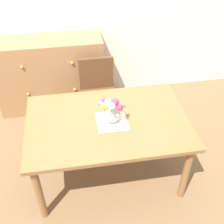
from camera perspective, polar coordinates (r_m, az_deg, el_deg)
name	(u,v)px	position (r m, az deg, el deg)	size (l,w,h in m)	color
ground_plane	(108,171)	(3.30, -0.78, -11.57)	(12.00, 12.00, 0.00)	brown
dining_table	(107,127)	(2.81, -0.90, -3.06)	(1.55, 1.02, 0.75)	olive
chair_far	(98,90)	(3.56, -2.82, 4.44)	(0.42, 0.42, 0.90)	brown
dresser	(50,74)	(3.96, -12.10, 7.29)	(1.40, 0.47, 1.00)	#9E7047
placemat	(112,121)	(2.73, 0.00, -1.87)	(0.29, 0.29, 0.01)	beige
flower_vase	(111,110)	(2.65, -0.20, 0.34)	(0.25, 0.24, 0.27)	silver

